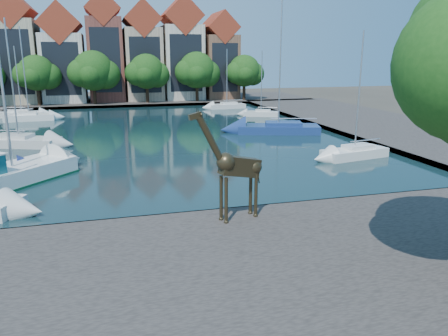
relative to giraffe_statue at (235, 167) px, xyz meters
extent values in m
plane|color=#38332B|center=(-1.00, 1.58, -3.01)|extent=(160.00, 160.00, 0.00)
cube|color=black|center=(-1.00, 25.58, -2.97)|extent=(38.00, 50.00, 0.08)
cube|color=#433E3A|center=(-1.00, -5.42, -2.76)|extent=(50.00, 14.00, 0.50)
cube|color=#433E3A|center=(-1.00, 57.58, -2.76)|extent=(60.00, 16.00, 0.50)
cube|color=#433E3A|center=(24.00, 25.58, -2.76)|extent=(14.00, 52.00, 0.50)
cube|color=#B9AF8E|center=(-18.00, 57.58, 3.74)|extent=(5.88, 9.00, 12.50)
cube|color=maroon|center=(-18.00, 57.58, 11.31)|extent=(5.94, 9.18, 5.94)
cube|color=black|center=(-18.00, 53.10, 3.74)|extent=(4.80, 0.05, 9.38)
cube|color=silver|center=(-11.50, 57.58, 2.74)|extent=(6.37, 9.00, 10.50)
cube|color=maroon|center=(-11.50, 57.58, 9.42)|extent=(6.43, 9.18, 6.43)
cube|color=black|center=(-11.50, 53.10, 2.74)|extent=(5.20, 0.05, 7.88)
cube|color=brown|center=(-5.00, 57.58, 3.99)|extent=(5.39, 9.00, 13.00)
cube|color=maroon|center=(-5.00, 57.58, 11.70)|extent=(5.44, 9.18, 5.44)
cube|color=black|center=(-5.00, 53.10, 3.99)|extent=(4.40, 0.05, 9.75)
cube|color=tan|center=(1.00, 57.58, 3.24)|extent=(5.88, 9.00, 11.50)
cube|color=maroon|center=(1.00, 57.58, 10.31)|extent=(5.94, 9.18, 5.94)
cube|color=black|center=(1.00, 53.10, 3.24)|extent=(4.80, 0.05, 8.62)
cube|color=beige|center=(7.50, 57.58, 3.49)|extent=(6.37, 9.00, 12.00)
cube|color=maroon|center=(7.50, 57.58, 10.92)|extent=(6.43, 9.18, 6.43)
cube|color=black|center=(7.50, 53.10, 3.49)|extent=(5.20, 0.05, 9.00)
cube|color=brown|center=(14.00, 57.58, 2.74)|extent=(5.39, 9.00, 10.50)
cube|color=maroon|center=(14.00, 57.58, 9.20)|extent=(5.44, 9.18, 5.44)
cube|color=black|center=(14.00, 53.10, 2.74)|extent=(4.40, 0.05, 7.88)
cylinder|color=#332114|center=(-15.00, 52.08, -0.91)|extent=(0.50, 0.50, 3.20)
sphere|color=#164413|center=(-15.00, 52.08, 2.25)|extent=(5.20, 5.20, 5.20)
sphere|color=#164413|center=(-13.44, 52.38, 1.73)|extent=(3.90, 3.90, 3.90)
sphere|color=#164413|center=(-16.43, 51.68, 1.99)|extent=(3.64, 3.64, 3.64)
cylinder|color=#332114|center=(-7.00, 52.08, -0.91)|extent=(0.50, 0.50, 3.20)
sphere|color=#164413|center=(-7.00, 52.08, 2.49)|extent=(6.00, 6.00, 6.00)
sphere|color=#164413|center=(-5.20, 52.38, 1.89)|extent=(4.50, 4.50, 4.50)
sphere|color=#164413|center=(-8.65, 51.68, 2.19)|extent=(4.20, 4.20, 4.20)
cylinder|color=#332114|center=(1.00, 52.08, -0.91)|extent=(0.50, 0.50, 3.20)
sphere|color=#164413|center=(1.00, 52.08, 2.31)|extent=(5.40, 5.40, 5.40)
sphere|color=#164413|center=(2.62, 52.38, 1.77)|extent=(4.05, 4.05, 4.05)
sphere|color=#164413|center=(-0.48, 51.68, 2.04)|extent=(3.78, 3.78, 3.78)
cylinder|color=#332114|center=(9.00, 52.08, -0.91)|extent=(0.50, 0.50, 3.20)
sphere|color=#164413|center=(9.00, 52.08, 2.43)|extent=(5.80, 5.80, 5.80)
sphere|color=#164413|center=(10.74, 52.38, 1.85)|extent=(4.35, 4.35, 4.35)
sphere|color=#164413|center=(7.41, 51.68, 2.14)|extent=(4.06, 4.06, 4.06)
cylinder|color=#332114|center=(17.00, 52.08, -0.91)|extent=(0.50, 0.50, 3.20)
sphere|color=#164413|center=(17.00, 52.08, 2.25)|extent=(5.20, 5.20, 5.20)
sphere|color=#164413|center=(18.56, 52.38, 1.73)|extent=(3.90, 3.90, 3.90)
sphere|color=#164413|center=(15.57, 51.68, 1.99)|extent=(3.64, 3.64, 3.64)
cylinder|color=#352B1A|center=(-0.50, -0.37, -1.45)|extent=(0.16, 0.16, 2.12)
cylinder|color=#352B1A|center=(-0.62, 0.06, -1.45)|extent=(0.16, 0.16, 2.12)
cylinder|color=#352B1A|center=(1.06, 0.07, -1.45)|extent=(0.16, 0.16, 2.12)
cylinder|color=#352B1A|center=(0.94, 0.49, -1.45)|extent=(0.16, 0.16, 2.12)
cube|color=#352B1A|center=(0.27, 0.08, -0.03)|extent=(2.13, 1.09, 1.24)
cylinder|color=#352B1A|center=(-1.18, -0.33, 1.35)|extent=(1.39, 0.66, 2.20)
cube|color=#352B1A|center=(-1.88, -0.53, 2.43)|extent=(0.62, 0.33, 0.34)
cylinder|color=#B2B2B7|center=(-11.28, 10.48, 3.34)|extent=(0.17, 0.17, 10.45)
cube|color=silver|center=(-13.00, 22.74, -2.45)|extent=(7.28, 4.74, 0.96)
cube|color=silver|center=(-13.00, 22.74, -2.13)|extent=(3.42, 2.66, 0.53)
cylinder|color=#B2B2B7|center=(-13.00, 22.74, 2.81)|extent=(0.13, 0.13, 9.99)
cube|color=white|center=(-14.54, 38.97, -2.44)|extent=(5.81, 2.40, 0.98)
cube|color=white|center=(-14.54, 38.97, -2.11)|extent=(2.58, 1.57, 0.54)
cylinder|color=#B2B2B7|center=(-14.54, 38.97, 2.94)|extent=(0.13, 0.13, 10.22)
cube|color=white|center=(-16.00, 42.79, -2.51)|extent=(5.40, 1.91, 0.84)
cube|color=white|center=(-16.00, 42.79, -2.23)|extent=(2.36, 1.33, 0.47)
cylinder|color=#B2B2B7|center=(-16.00, 42.79, 1.82)|extent=(0.11, 0.11, 8.20)
cube|color=silver|center=(13.03, 11.13, -2.47)|extent=(5.63, 2.85, 0.91)
cube|color=silver|center=(13.03, 11.13, -2.17)|extent=(2.55, 1.73, 0.51)
cylinder|color=#B2B2B7|center=(13.03, 11.13, 2.19)|extent=(0.12, 0.12, 8.82)
cube|color=navy|center=(11.48, 23.06, -2.41)|extent=(8.71, 5.12, 1.03)
cube|color=navy|center=(11.48, 23.06, -2.07)|extent=(4.03, 2.97, 0.57)
cylinder|color=#B2B2B7|center=(11.48, 23.06, 4.41)|extent=(0.14, 0.14, 13.07)
cube|color=silver|center=(14.00, 35.32, -2.53)|extent=(4.69, 3.17, 0.81)
cube|color=silver|center=(14.00, 35.32, -2.26)|extent=(2.21, 1.76, 0.45)
cylinder|color=#B2B2B7|center=(14.00, 35.32, 1.52)|extent=(0.11, 0.11, 7.64)
cube|color=silver|center=(11.96, 44.59, -2.51)|extent=(5.52, 2.31, 0.84)
cube|color=silver|center=(11.96, 44.59, -2.23)|extent=(2.45, 1.50, 0.47)
cylinder|color=#B2B2B7|center=(11.96, 44.59, 1.69)|extent=(0.11, 0.11, 7.92)
camera|label=1|loc=(-5.41, -18.22, 4.90)|focal=35.00mm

